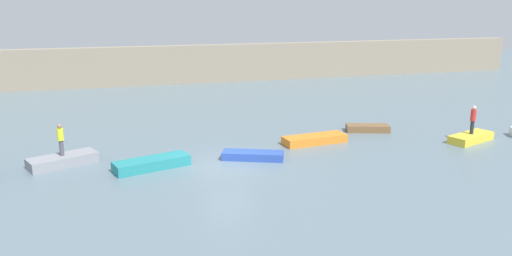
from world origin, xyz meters
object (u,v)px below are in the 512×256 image
rowboat_yellow (471,138)px  person_red_shirt (473,118)px  rowboat_brown (368,128)px  rowboat_blue (253,155)px  rowboat_teal (152,163)px  rowboat_grey (63,160)px  person_hiviz_shirt (61,138)px  rowboat_orange (315,139)px

rowboat_yellow → person_red_shirt: person_red_shirt is taller
rowboat_brown → rowboat_blue: bearing=-140.1°
rowboat_blue → rowboat_teal: bearing=-157.2°
rowboat_grey → person_hiviz_shirt: 1.19m
rowboat_orange → rowboat_yellow: 9.46m
rowboat_brown → person_red_shirt: person_red_shirt is taller
person_hiviz_shirt → rowboat_yellow: bearing=-5.0°
rowboat_teal → person_red_shirt: size_ratio=2.21×
person_red_shirt → rowboat_blue: bearing=178.7°
rowboat_yellow → rowboat_blue: bearing=158.3°
rowboat_teal → rowboat_brown: rowboat_teal is taller
rowboat_orange → rowboat_brown: bearing=13.8°
rowboat_blue → person_hiviz_shirt: 9.91m
rowboat_teal → rowboat_blue: bearing=-16.1°
rowboat_blue → rowboat_brown: (8.74, 3.55, 0.01)m
rowboat_orange → rowboat_brown: 4.65m
rowboat_orange → person_hiviz_shirt: 14.11m
rowboat_grey → rowboat_teal: bearing=-45.5°
rowboat_teal → person_red_shirt: (18.87, -0.27, 1.17)m
rowboat_grey → person_hiviz_shirt: (0.00, 0.00, 1.19)m
rowboat_teal → person_hiviz_shirt: bearing=141.3°
rowboat_yellow → person_red_shirt: 1.20m
rowboat_blue → rowboat_orange: size_ratio=0.84×
rowboat_blue → rowboat_orange: bearing=46.4°
rowboat_orange → rowboat_teal: bearing=-174.7°
rowboat_teal → rowboat_orange: rowboat_teal is taller
rowboat_yellow → rowboat_teal: bearing=158.8°
rowboat_teal → rowboat_yellow: rowboat_teal is taller
rowboat_grey → rowboat_blue: rowboat_grey is taller
rowboat_orange → person_hiviz_shirt: person_hiviz_shirt is taller
rowboat_blue → person_red_shirt: bearing=21.0°
rowboat_blue → rowboat_yellow: 13.56m
rowboat_yellow → person_hiviz_shirt: person_hiviz_shirt is taller
person_hiviz_shirt → rowboat_blue: bearing=-10.2°
rowboat_brown → rowboat_yellow: rowboat_yellow is taller
rowboat_orange → person_hiviz_shirt: size_ratio=2.32×
rowboat_yellow → person_hiviz_shirt: size_ratio=1.90×
rowboat_blue → person_red_shirt: 13.61m
rowboat_brown → rowboat_grey: bearing=-156.5°
rowboat_blue → rowboat_grey: bearing=-167.8°
rowboat_orange → person_hiviz_shirt: (-14.05, -0.22, 1.22)m
rowboat_yellow → person_hiviz_shirt: (-23.23, 2.05, 1.22)m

